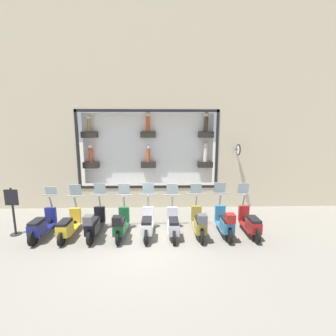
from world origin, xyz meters
TOP-DOWN VIEW (x-y plane):
  - ground_plane at (0.00, 0.00)m, footprint 120.00×120.00m
  - building_facade at (3.60, -0.00)m, footprint 1.17×36.00m
  - scooter_red_0 at (0.49, -3.68)m, footprint 1.80×0.61m
  - scooter_teal_1 at (0.44, -2.79)m, footprint 1.81×0.61m
  - scooter_olive_2 at (0.43, -1.90)m, footprint 1.81×0.60m
  - scooter_silver_3 at (0.49, -1.01)m, footprint 1.79×0.60m
  - scooter_white_4 at (0.49, -0.13)m, footprint 1.80×0.61m
  - scooter_green_5 at (0.43, 0.76)m, footprint 1.79×0.60m
  - scooter_black_6 at (0.43, 1.65)m, footprint 1.81×0.60m
  - scooter_yellow_7 at (0.49, 2.54)m, footprint 1.79×0.61m
  - scooter_navy_8 at (0.49, 3.42)m, footprint 1.80×0.61m
  - shop_sign_post at (0.72, 4.48)m, footprint 0.36×0.45m

SIDE VIEW (x-z plane):
  - ground_plane at x=0.00m, z-range 0.00..0.00m
  - scooter_yellow_7 at x=0.49m, z-range -0.41..1.24m
  - scooter_silver_3 at x=0.49m, z-range -0.41..1.26m
  - scooter_navy_8 at x=0.49m, z-range -0.35..1.22m
  - scooter_red_0 at x=0.49m, z-range -0.40..1.27m
  - scooter_white_4 at x=0.49m, z-range -0.41..1.29m
  - scooter_green_5 at x=0.43m, z-range -0.37..1.31m
  - scooter_olive_2 at x=0.43m, z-range -0.35..1.31m
  - scooter_black_6 at x=0.43m, z-range -0.37..1.34m
  - scooter_teal_1 at x=0.44m, z-range -0.36..1.34m
  - shop_sign_post at x=0.72m, z-range 0.07..1.74m
  - building_facade at x=3.60m, z-range 0.13..10.26m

